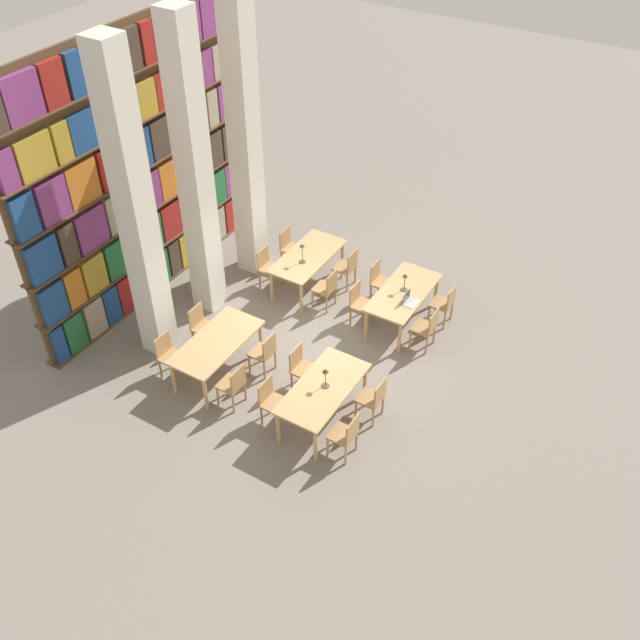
# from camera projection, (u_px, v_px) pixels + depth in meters

# --- Properties ---
(ground_plane) EXTENTS (40.00, 40.00, 0.00)m
(ground_plane) POSITION_uv_depth(u_px,v_px,m) (315.00, 345.00, 13.97)
(ground_plane) COLOR gray
(bookshelf_bank) EXTENTS (6.18, 0.35, 5.50)m
(bookshelf_bank) POSITION_uv_depth(u_px,v_px,m) (142.00, 173.00, 13.81)
(bookshelf_bank) COLOR brown
(bookshelf_bank) RESTS_ON ground_plane
(pillar_left) EXTENTS (0.50, 0.50, 6.00)m
(pillar_left) POSITION_uv_depth(u_px,v_px,m) (136.00, 214.00, 12.03)
(pillar_left) COLOR silver
(pillar_left) RESTS_ON ground_plane
(pillar_center) EXTENTS (0.50, 0.50, 6.00)m
(pillar_center) POSITION_uv_depth(u_px,v_px,m) (195.00, 175.00, 13.05)
(pillar_center) COLOR silver
(pillar_center) RESTS_ON ground_plane
(pillar_right) EXTENTS (0.50, 0.50, 6.00)m
(pillar_right) POSITION_uv_depth(u_px,v_px,m) (245.00, 142.00, 14.07)
(pillar_right) COLOR silver
(pillar_right) RESTS_ON ground_plane
(reading_table_0) EXTENTS (1.85, 0.89, 0.78)m
(reading_table_0) POSITION_uv_depth(u_px,v_px,m) (323.00, 391.00, 12.07)
(reading_table_0) COLOR tan
(reading_table_0) RESTS_ON ground_plane
(chair_0) EXTENTS (0.42, 0.40, 0.90)m
(chair_0) POSITION_uv_depth(u_px,v_px,m) (346.00, 435.00, 11.59)
(chair_0) COLOR tan
(chair_0) RESTS_ON ground_plane
(chair_1) EXTENTS (0.42, 0.40, 0.90)m
(chair_1) POSITION_uv_depth(u_px,v_px,m) (272.00, 401.00, 12.16)
(chair_1) COLOR tan
(chair_1) RESTS_ON ground_plane
(chair_2) EXTENTS (0.42, 0.40, 0.90)m
(chair_2) POSITION_uv_depth(u_px,v_px,m) (373.00, 398.00, 12.21)
(chair_2) COLOR tan
(chair_2) RESTS_ON ground_plane
(chair_3) EXTENTS (0.42, 0.40, 0.90)m
(chair_3) POSITION_uv_depth(u_px,v_px,m) (302.00, 367.00, 12.79)
(chair_3) COLOR tan
(chair_3) RESTS_ON ground_plane
(desk_lamp_0) EXTENTS (0.14, 0.14, 0.40)m
(desk_lamp_0) POSITION_uv_depth(u_px,v_px,m) (326.00, 375.00, 11.86)
(desk_lamp_0) COLOR brown
(desk_lamp_0) RESTS_ON reading_table_0
(reading_table_1) EXTENTS (1.85, 0.89, 0.78)m
(reading_table_1) POSITION_uv_depth(u_px,v_px,m) (403.00, 295.00, 14.08)
(reading_table_1) COLOR tan
(reading_table_1) RESTS_ON ground_plane
(chair_4) EXTENTS (0.42, 0.40, 0.90)m
(chair_4) POSITION_uv_depth(u_px,v_px,m) (427.00, 327.00, 13.63)
(chair_4) COLOR tan
(chair_4) RESTS_ON ground_plane
(chair_5) EXTENTS (0.42, 0.40, 0.90)m
(chair_5) POSITION_uv_depth(u_px,v_px,m) (360.00, 303.00, 14.20)
(chair_5) COLOR tan
(chair_5) RESTS_ON ground_plane
(chair_6) EXTENTS (0.42, 0.40, 0.90)m
(chair_6) POSITION_uv_depth(u_px,v_px,m) (445.00, 303.00, 14.19)
(chair_6) COLOR tan
(chair_6) RESTS_ON ground_plane
(chair_7) EXTENTS (0.42, 0.40, 0.90)m
(chair_7) POSITION_uv_depth(u_px,v_px,m) (380.00, 280.00, 14.77)
(chair_7) COLOR tan
(chair_7) RESTS_ON ground_plane
(desk_lamp_1) EXTENTS (0.14, 0.14, 0.39)m
(desk_lamp_1) POSITION_uv_depth(u_px,v_px,m) (405.00, 279.00, 13.88)
(desk_lamp_1) COLOR brown
(desk_lamp_1) RESTS_ON reading_table_1
(laptop) EXTENTS (0.32, 0.22, 0.21)m
(laptop) POSITION_uv_depth(u_px,v_px,m) (410.00, 301.00, 13.73)
(laptop) COLOR silver
(laptop) RESTS_ON reading_table_1
(reading_table_2) EXTENTS (1.85, 0.89, 0.78)m
(reading_table_2) POSITION_uv_depth(u_px,v_px,m) (217.00, 345.00, 12.96)
(reading_table_2) COLOR tan
(reading_table_2) RESTS_ON ground_plane
(chair_8) EXTENTS (0.42, 0.40, 0.90)m
(chair_8) POSITION_uv_depth(u_px,v_px,m) (233.00, 384.00, 12.47)
(chair_8) COLOR tan
(chair_8) RESTS_ON ground_plane
(chair_9) EXTENTS (0.42, 0.40, 0.90)m
(chair_9) POSITION_uv_depth(u_px,v_px,m) (169.00, 355.00, 13.04)
(chair_9) COLOR tan
(chair_9) RESTS_ON ground_plane
(chair_10) EXTENTS (0.42, 0.40, 0.90)m
(chair_10) POSITION_uv_depth(u_px,v_px,m) (264.00, 352.00, 13.10)
(chair_10) COLOR tan
(chair_10) RESTS_ON ground_plane
(chair_11) EXTENTS (0.42, 0.40, 0.90)m
(chair_11) POSITION_uv_depth(u_px,v_px,m) (202.00, 325.00, 13.67)
(chair_11) COLOR tan
(chair_11) RESTS_ON ground_plane
(reading_table_3) EXTENTS (1.85, 0.89, 0.78)m
(reading_table_3) POSITION_uv_depth(u_px,v_px,m) (308.00, 259.00, 15.02)
(reading_table_3) COLOR tan
(reading_table_3) RESTS_ON ground_plane
(chair_12) EXTENTS (0.42, 0.40, 0.90)m
(chair_12) POSITION_uv_depth(u_px,v_px,m) (327.00, 288.00, 14.57)
(chair_12) COLOR tan
(chair_12) RESTS_ON ground_plane
(chair_13) EXTENTS (0.42, 0.40, 0.90)m
(chair_13) POSITION_uv_depth(u_px,v_px,m) (268.00, 266.00, 15.14)
(chair_13) COLOR tan
(chair_13) RESTS_ON ground_plane
(chair_14) EXTENTS (0.42, 0.40, 0.90)m
(chair_14) POSITION_uv_depth(u_px,v_px,m) (347.00, 267.00, 15.13)
(chair_14) COLOR tan
(chair_14) RESTS_ON ground_plane
(chair_15) EXTENTS (0.42, 0.40, 0.90)m
(chair_15) POSITION_uv_depth(u_px,v_px,m) (290.00, 247.00, 15.70)
(chair_15) COLOR tan
(chair_15) RESTS_ON ground_plane
(desk_lamp_2) EXTENTS (0.14, 0.14, 0.46)m
(desk_lamp_2) POSITION_uv_depth(u_px,v_px,m) (302.00, 250.00, 14.57)
(desk_lamp_2) COLOR brown
(desk_lamp_2) RESTS_ON reading_table_3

